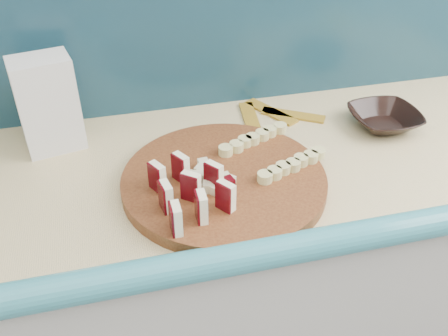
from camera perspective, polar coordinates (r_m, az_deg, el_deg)
name	(u,v)px	position (r m, az deg, el deg)	size (l,w,h in m)	color
kitchen_counter	(146,310)	(1.43, -8.89, -15.70)	(2.20, 0.63, 0.91)	beige
backsplash	(104,20)	(1.26, -13.50, 16.15)	(2.20, 0.02, 0.50)	teal
cutting_board	(224,181)	(1.05, 0.00, -1.48)	(0.43, 0.43, 0.03)	#481F0F
apple_wedges	(189,190)	(0.96, -4.06, -2.54)	(0.15, 0.20, 0.06)	#FFF6CB
apple_chunks	(213,176)	(1.03, -1.25, -0.96)	(0.07, 0.08, 0.02)	beige
banana_slices	(272,151)	(1.11, 5.49, 1.91)	(0.23, 0.21, 0.02)	#CEC77E
brown_bowl	(384,119)	(1.32, 17.85, 5.36)	(0.17, 0.17, 0.04)	black
flour_bag	(48,104)	(1.20, -19.50, 6.88)	(0.13, 0.09, 0.22)	silver
canister	(35,105)	(1.32, -20.82, 6.75)	(0.08, 0.08, 0.12)	white
banana_peel	(271,115)	(1.32, 5.44, 6.04)	(0.22, 0.19, 0.01)	#B18922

